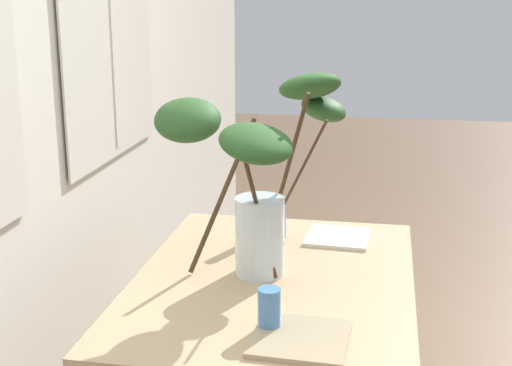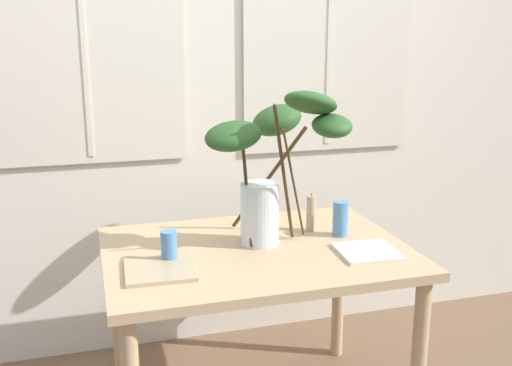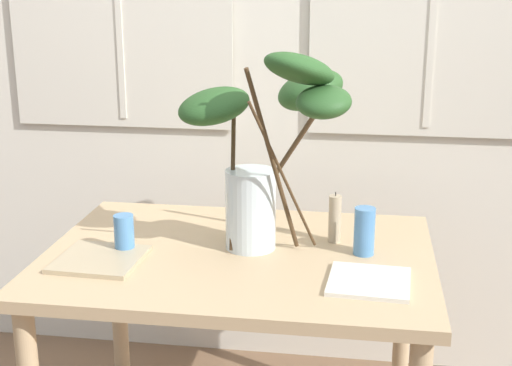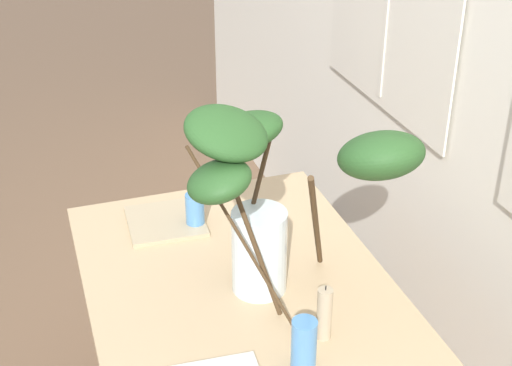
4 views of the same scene
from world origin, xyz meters
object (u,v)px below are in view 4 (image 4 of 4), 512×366
Objects in this scene: dining_table at (240,312)px; drinking_glass_blue_right at (304,346)px; drinking_glass_blue_left at (195,211)px; plate_square_left at (166,221)px; vase_with_branches at (280,187)px; pillar_candle at (324,314)px.

drinking_glass_blue_right is (0.37, 0.05, 0.17)m from dining_table.
drinking_glass_blue_left is 0.48× the size of plate_square_left.
dining_table is 1.68× the size of vase_with_branches.
dining_table is 4.85× the size of plate_square_left.
vase_with_branches is (0.09, 0.09, 0.45)m from dining_table.
drinking_glass_blue_left is 0.80× the size of drinking_glass_blue_right.
plate_square_left is (-0.05, -0.09, -0.05)m from drinking_glass_blue_left.
vase_with_branches is at bearing 172.05° from drinking_glass_blue_right.
vase_with_branches is at bearing 24.30° from plate_square_left.
pillar_candle is (0.28, 0.14, 0.17)m from dining_table.
drinking_glass_blue_right is 0.79m from plate_square_left.
vase_with_branches is 0.53m from drinking_glass_blue_left.
plate_square_left is 0.73m from pillar_candle.
pillar_candle is (0.67, 0.27, 0.07)m from plate_square_left.
plate_square_left reaches higher than dining_table.
plate_square_left is at bearing -155.70° from vase_with_branches.
pillar_candle is (0.62, 0.18, 0.02)m from drinking_glass_blue_left.
dining_table is at bearing -135.35° from vase_with_branches.
pillar_candle is (-0.09, 0.09, 0.00)m from drinking_glass_blue_right.
drinking_glass_blue_left is (-0.34, -0.04, 0.16)m from dining_table.
drinking_glass_blue_right is 0.89× the size of pillar_candle.
vase_with_branches is at bearing 16.53° from drinking_glass_blue_left.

